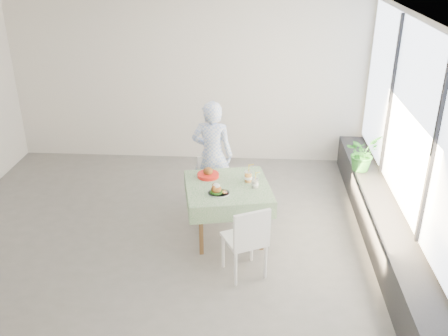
# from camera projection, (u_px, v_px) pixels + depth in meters

# --- Properties ---
(floor) EXTENTS (6.00, 6.00, 0.00)m
(floor) POSITION_uv_depth(u_px,v_px,m) (167.00, 231.00, 6.72)
(floor) COLOR #605E5B
(floor) RESTS_ON ground
(ceiling) EXTENTS (6.00, 6.00, 0.00)m
(ceiling) POSITION_uv_depth(u_px,v_px,m) (155.00, 16.00, 5.54)
(ceiling) COLOR white
(ceiling) RESTS_ON ground
(wall_back) EXTENTS (6.00, 0.02, 2.80)m
(wall_back) POSITION_uv_depth(u_px,v_px,m) (188.00, 81.00, 8.39)
(wall_back) COLOR silver
(wall_back) RESTS_ON ground
(wall_front) EXTENTS (6.00, 0.02, 2.80)m
(wall_front) POSITION_uv_depth(u_px,v_px,m) (105.00, 250.00, 3.87)
(wall_front) COLOR silver
(wall_front) RESTS_ON ground
(wall_right) EXTENTS (0.02, 5.00, 2.80)m
(wall_right) POSITION_uv_depth(u_px,v_px,m) (410.00, 140.00, 5.96)
(wall_right) COLOR silver
(wall_right) RESTS_ON ground
(window_pane) EXTENTS (0.01, 4.80, 2.18)m
(window_pane) POSITION_uv_depth(u_px,v_px,m) (411.00, 120.00, 5.86)
(window_pane) COLOR #D1E0F9
(window_pane) RESTS_ON ground
(window_ledge) EXTENTS (0.40, 4.80, 0.50)m
(window_ledge) POSITION_uv_depth(u_px,v_px,m) (380.00, 222.00, 6.46)
(window_ledge) COLOR black
(window_ledge) RESTS_ON ground
(cafe_table) EXTENTS (1.22, 1.22, 0.74)m
(cafe_table) POSITION_uv_depth(u_px,v_px,m) (228.00, 205.00, 6.44)
(cafe_table) COLOR brown
(cafe_table) RESTS_ON ground
(chair_far) EXTENTS (0.47, 0.47, 0.78)m
(chair_far) POSITION_uv_depth(u_px,v_px,m) (213.00, 194.00, 7.17)
(chair_far) COLOR white
(chair_far) RESTS_ON ground
(chair_near) EXTENTS (0.58, 0.58, 0.92)m
(chair_near) POSITION_uv_depth(u_px,v_px,m) (245.00, 253.00, 5.77)
(chair_near) COLOR white
(chair_near) RESTS_ON ground
(diner) EXTENTS (0.62, 0.44, 1.60)m
(diner) POSITION_uv_depth(u_px,v_px,m) (212.00, 155.00, 7.04)
(diner) COLOR #94AFEE
(diner) RESTS_ON ground
(main_dish) EXTENTS (0.27, 0.27, 0.14)m
(main_dish) POSITION_uv_depth(u_px,v_px,m) (217.00, 190.00, 6.09)
(main_dish) COLOR white
(main_dish) RESTS_ON cafe_table
(juice_cup_orange) EXTENTS (0.10, 0.10, 0.29)m
(juice_cup_orange) POSITION_uv_depth(u_px,v_px,m) (248.00, 177.00, 6.38)
(juice_cup_orange) COLOR white
(juice_cup_orange) RESTS_ON cafe_table
(juice_cup_lemonade) EXTENTS (0.09, 0.09, 0.25)m
(juice_cup_lemonade) POSITION_uv_depth(u_px,v_px,m) (255.00, 183.00, 6.24)
(juice_cup_lemonade) COLOR white
(juice_cup_lemonade) RESTS_ON cafe_table
(second_dish) EXTENTS (0.29, 0.29, 0.14)m
(second_dish) POSITION_uv_depth(u_px,v_px,m) (208.00, 174.00, 6.53)
(second_dish) COLOR red
(second_dish) RESTS_ON cafe_table
(potted_plant) EXTENTS (0.63, 0.63, 0.53)m
(potted_plant) POSITION_uv_depth(u_px,v_px,m) (362.00, 153.00, 7.21)
(potted_plant) COLOR #27752A
(potted_plant) RESTS_ON window_ledge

